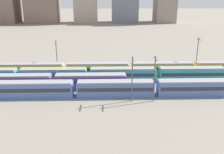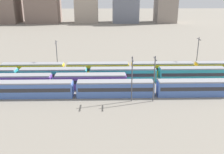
# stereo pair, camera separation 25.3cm
# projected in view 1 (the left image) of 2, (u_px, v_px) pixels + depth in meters

# --- Properties ---
(train_track_0) EXTENTS (74.70, 3.06, 3.75)m
(train_track_0) POSITION_uv_depth(u_px,v_px,m) (75.00, 89.00, 59.03)
(train_track_0) COLOR #4C70BC
(train_track_0) RESTS_ON ground_plane
(train_track_1) EXTENTS (55.80, 3.06, 3.75)m
(train_track_1) POSITION_uv_depth(u_px,v_px,m) (15.00, 82.00, 63.55)
(train_track_1) COLOR #6B429E
(train_track_1) RESTS_ON ground_plane
(train_track_2) EXTENTS (93.60, 3.06, 3.75)m
(train_track_2) POSITION_uv_depth(u_px,v_px,m) (123.00, 74.00, 69.17)
(train_track_2) COLOR teal
(train_track_2) RESTS_ON ground_plane
(train_track_3) EXTENTS (93.60, 3.06, 3.75)m
(train_track_3) POSITION_uv_depth(u_px,v_px,m) (98.00, 69.00, 73.91)
(train_track_3) COLOR yellow
(train_track_3) RESTS_ON ground_plane
(catenary_pole_0) EXTENTS (0.24, 3.20, 10.45)m
(catenary_pole_0) POSITION_uv_depth(u_px,v_px,m) (154.00, 77.00, 55.18)
(catenary_pole_0) COLOR #4C4C51
(catenary_pole_0) RESTS_ON ground_plane
(catenary_pole_1) EXTENTS (0.24, 3.20, 10.51)m
(catenary_pole_1) POSITION_uv_depth(u_px,v_px,m) (197.00, 53.00, 76.50)
(catenary_pole_1) COLOR #4C4C51
(catenary_pole_1) RESTS_ON ground_plane
(catenary_pole_2) EXTENTS (0.24, 3.20, 10.35)m
(catenary_pole_2) POSITION_uv_depth(u_px,v_px,m) (132.00, 77.00, 55.21)
(catenary_pole_2) COLOR #4C4C51
(catenary_pole_2) RESTS_ON ground_plane
(catenary_pole_3) EXTENTS (0.24, 3.20, 9.79)m
(catenary_pole_3) POSITION_uv_depth(u_px,v_px,m) (57.00, 55.00, 75.43)
(catenary_pole_3) COLOR #4C4C51
(catenary_pole_3) RESTS_ON ground_plane
(distant_building_0) EXTENTS (22.53, 21.86, 33.13)m
(distant_building_0) POSITION_uv_depth(u_px,v_px,m) (2.00, 0.00, 190.21)
(distant_building_0) COLOR #7A665B
(distant_building_0) RESTS_ON ground_plane
(distant_building_3) EXTENTS (19.51, 17.83, 28.65)m
(distant_building_3) POSITION_uv_depth(u_px,v_px,m) (125.00, 3.00, 193.33)
(distant_building_3) COLOR slate
(distant_building_3) RESTS_ON ground_plane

